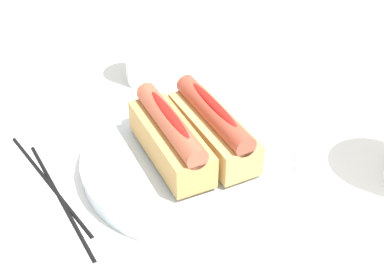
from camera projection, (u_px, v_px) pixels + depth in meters
ground_plane at (196, 157)px, 0.70m from camera, size 2.40×2.40×0.00m
serving_bowl at (192, 158)px, 0.67m from camera, size 0.27×0.27×0.03m
hotdog_front at (170, 137)px, 0.64m from camera, size 0.16×0.08×0.06m
hotdog_back at (213, 127)px, 0.66m from camera, size 0.16×0.08×0.06m
water_glass at (148, 58)px, 0.83m from camera, size 0.07×0.07×0.09m
chopstick_near at (60, 197)px, 0.63m from camera, size 0.21×0.07×0.01m
chopstick_far at (49, 182)px, 0.66m from camera, size 0.20×0.09×0.01m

